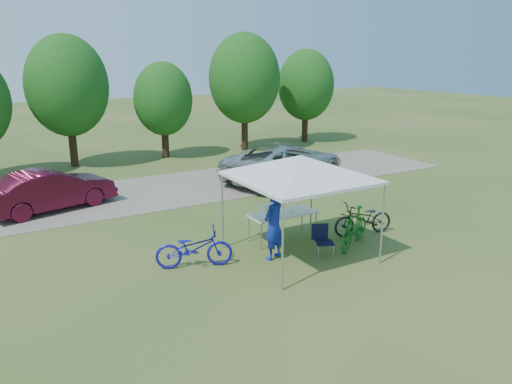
# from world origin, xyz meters

# --- Properties ---
(ground) EXTENTS (100.00, 100.00, 0.00)m
(ground) POSITION_xyz_m (0.00, 0.00, 0.00)
(ground) COLOR #2D5119
(ground) RESTS_ON ground
(gravel_strip) EXTENTS (24.00, 5.00, 0.02)m
(gravel_strip) POSITION_xyz_m (0.00, 8.00, 0.01)
(gravel_strip) COLOR gray
(gravel_strip) RESTS_ON ground
(canopy) EXTENTS (4.53, 4.53, 3.00)m
(canopy) POSITION_xyz_m (0.00, 0.00, 2.65)
(canopy) COLOR #A5A5AA
(canopy) RESTS_ON ground
(treeline) EXTENTS (24.89, 4.28, 6.30)m
(treeline) POSITION_xyz_m (-0.29, 14.05, 3.53)
(treeline) COLOR #382314
(treeline) RESTS_ON ground
(folding_table) EXTENTS (1.96, 0.82, 0.81)m
(folding_table) POSITION_xyz_m (0.27, 1.19, 0.76)
(folding_table) COLOR white
(folding_table) RESTS_ON ground
(folding_chair) EXTENTS (0.59, 0.63, 0.88)m
(folding_chair) POSITION_xyz_m (0.51, -0.36, 0.52)
(folding_chair) COLOR black
(folding_chair) RESTS_ON ground
(cooler) EXTENTS (0.43, 0.29, 0.31)m
(cooler) POSITION_xyz_m (-0.21, 1.19, 0.96)
(cooler) COLOR white
(cooler) RESTS_ON folding_table
(ice_cream_cup) EXTENTS (0.08, 0.08, 0.06)m
(ice_cream_cup) POSITION_xyz_m (0.58, 1.14, 0.84)
(ice_cream_cup) COLOR #EAF038
(ice_cream_cup) RESTS_ON folding_table
(cyclist) EXTENTS (0.79, 0.67, 1.85)m
(cyclist) POSITION_xyz_m (-0.69, 0.17, 0.93)
(cyclist) COLOR #122597
(cyclist) RESTS_ON ground
(bike_blue) EXTENTS (2.04, 1.28, 1.01)m
(bike_blue) POSITION_xyz_m (-2.70, 0.70, 0.51)
(bike_blue) COLOR #1813A6
(bike_blue) RESTS_ON ground
(bike_green) EXTENTS (1.87, 1.32, 1.11)m
(bike_green) POSITION_xyz_m (1.67, -0.29, 0.55)
(bike_green) COLOR #166417
(bike_green) RESTS_ON ground
(bike_dark) EXTENTS (1.97, 1.00, 0.99)m
(bike_dark) POSITION_xyz_m (2.55, 0.32, 0.49)
(bike_dark) COLOR black
(bike_dark) RESTS_ON ground
(minivan) EXTENTS (6.27, 4.14, 1.60)m
(minivan) POSITION_xyz_m (4.09, 6.90, 0.82)
(minivan) COLOR silver
(minivan) RESTS_ON gravel_strip
(sedan) EXTENTS (4.48, 2.54, 1.40)m
(sedan) POSITION_xyz_m (-5.03, 7.55, 0.72)
(sedan) COLOR #4D0C21
(sedan) RESTS_ON gravel_strip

